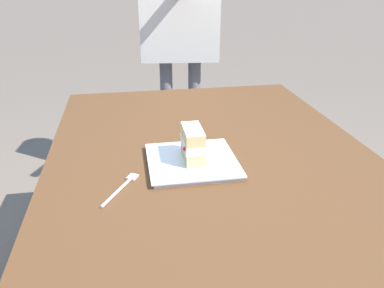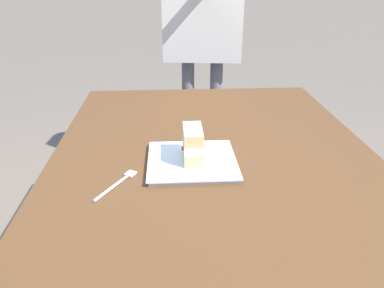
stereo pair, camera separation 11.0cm
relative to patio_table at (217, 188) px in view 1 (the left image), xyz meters
The scene contains 5 objects.
patio_table is the anchor object (origin of this frame).
dessert_plate 0.12m from the patio_table, 77.48° to the left, with size 0.26×0.26×0.02m.
cake_slice 0.16m from the patio_table, 76.77° to the left, with size 0.12×0.07×0.10m.
dessert_fork 0.30m from the patio_table, 107.81° to the left, with size 0.15×0.10×0.01m.
diner_person 1.19m from the patio_table, ahead, with size 0.55×0.43×1.51m.
Camera 1 is at (-0.97, 0.24, 1.23)m, focal length 36.12 mm.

